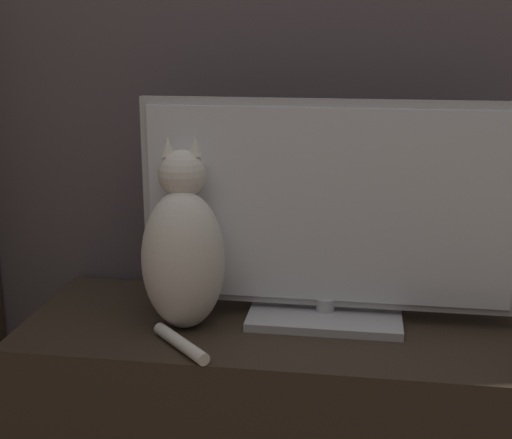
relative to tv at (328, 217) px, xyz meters
The scene contains 3 objects.
tv_stand 0.53m from the tv, 148.74° to the right, with size 1.26×0.48×0.52m.
tv is the anchor object (origin of this frame).
cat 0.35m from the tv, 164.11° to the right, with size 0.22×0.31×0.45m.
Camera 1 is at (0.16, -0.62, 1.21)m, focal length 50.00 mm.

